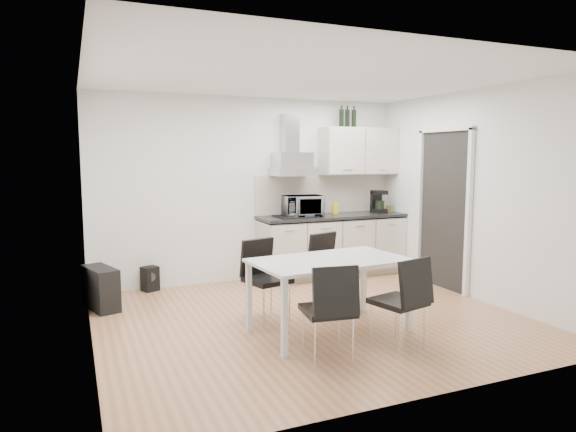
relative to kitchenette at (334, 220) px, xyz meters
name	(u,v)px	position (x,y,z in m)	size (l,w,h in m)	color
ground	(311,319)	(-1.19, -1.73, -0.83)	(4.50, 4.50, 0.00)	tan
wall_back	(251,190)	(-1.19, 0.27, 0.47)	(4.50, 0.10, 2.60)	white
wall_front	(433,224)	(-1.19, -3.73, 0.47)	(4.50, 0.10, 2.60)	white
wall_left	(87,210)	(-3.44, -1.73, 0.47)	(0.10, 4.00, 2.60)	white
wall_right	(475,195)	(1.06, -1.73, 0.47)	(0.10, 4.00, 2.60)	white
ceiling	(312,77)	(-1.19, -1.73, 1.77)	(4.50, 4.50, 0.00)	white
doorway	(443,211)	(1.02, -1.18, 0.22)	(0.08, 1.04, 2.10)	white
kitchenette	(334,220)	(0.00, 0.00, 0.00)	(2.22, 0.64, 2.52)	beige
dining_table	(329,266)	(-1.19, -2.16, -0.15)	(1.61, 1.01, 0.75)	white
chair_far_left	(267,281)	(-1.65, -1.60, -0.39)	(0.44, 0.50, 0.88)	black
chair_far_right	(333,272)	(-0.79, -1.50, -0.39)	(0.44, 0.50, 0.88)	black
chair_near_left	(328,312)	(-1.55, -2.82, -0.39)	(0.44, 0.50, 0.88)	black
chair_near_right	(398,303)	(-0.83, -2.84, -0.39)	(0.44, 0.50, 0.88)	black
guitar_amp	(101,288)	(-3.29, -0.44, -0.58)	(0.43, 0.64, 0.50)	black
floor_speaker	(150,279)	(-2.65, 0.17, -0.67)	(0.20, 0.17, 0.33)	black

